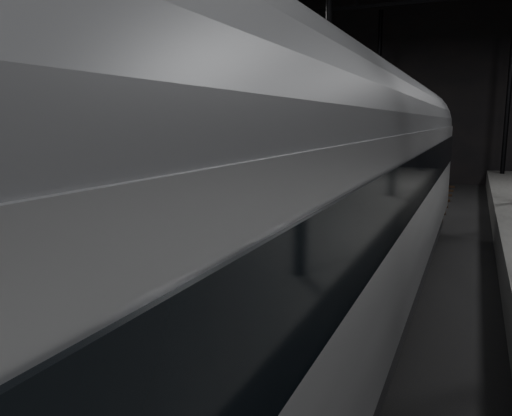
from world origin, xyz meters
The scene contains 6 objects.
ground centered at (0.00, 0.00, 0.00)m, with size 44.00×44.00×0.00m, color black.
platform_left centered at (-7.50, 0.00, 0.50)m, with size 9.00×43.80×1.00m, color #4B4B48.
tactile_strip centered at (-3.25, 0.00, 1.00)m, with size 0.50×43.80×0.01m, color olive.
track centered at (0.00, 0.00, 0.07)m, with size 2.40×43.00×0.24m.
train centered at (0.00, -3.50, 2.89)m, with size 2.91×19.41×5.19m.
woman centered at (-5.52, -4.34, 1.75)m, with size 0.55×0.36×1.51m, color #93775A.
Camera 1 is at (2.20, -13.37, 4.08)m, focal length 35.00 mm.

